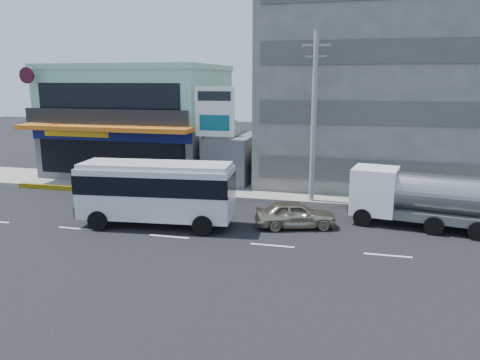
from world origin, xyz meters
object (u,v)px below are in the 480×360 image
shop_building (141,123)px  tanker_truck (420,197)px  minibus (156,189)px  billboard (215,118)px  satellite_dish (230,135)px  utility_pole_near (314,118)px  concrete_building (382,84)px  motorcycle_rider (139,192)px  sedan (295,214)px

shop_building → tanker_truck: bearing=-25.6°
minibus → tanker_truck: size_ratio=1.05×
billboard → satellite_dish: bearing=74.5°
shop_building → minibus: bearing=-61.5°
shop_building → billboard: bearing=-32.3°
utility_pole_near → shop_building: bearing=154.9°
utility_pole_near → billboard: bearing=164.5°
concrete_building → utility_pole_near: size_ratio=1.60×
minibus → motorcycle_rider: minibus is taller
billboard → utility_pole_near: bearing=-15.5°
billboard → tanker_truck: (12.19, -4.69, -3.38)m
billboard → motorcycle_rider: billboard is taller
tanker_truck → minibus: bearing=-166.9°
minibus → shop_building: bearing=118.5°
shop_building → sedan: size_ratio=3.07×
tanker_truck → concrete_building: bearing=99.1°
shop_building → utility_pole_near: bearing=-25.1°
minibus → motorcycle_rider: size_ratio=3.36×
shop_building → satellite_dish: shop_building is taller
satellite_dish → motorcycle_rider: (-4.00, -5.93, -2.79)m
shop_building → tanker_truck: size_ratio=1.64×
motorcycle_rider → utility_pole_near: bearing=13.1°
satellite_dish → sedan: size_ratio=0.37×
shop_building → concrete_building: bearing=3.4°
concrete_building → satellite_dish: 11.30m
shop_building → sedan: 17.84m
satellite_dish → utility_pole_near: (6.00, -3.60, 1.57)m
shop_building → billboard: (7.50, -4.75, 0.93)m
sedan → satellite_dish: bearing=17.8°
billboard → tanker_truck: size_ratio=0.91×
utility_pole_near → sedan: 6.34m
concrete_building → motorcycle_rider: 18.26m
shop_building → motorcycle_rider: shop_building is taller
satellite_dish → billboard: size_ratio=0.22×
billboard → minibus: size_ratio=0.86×
concrete_building → sedan: bearing=-109.9°
sedan → billboard: bearing=27.3°
concrete_building → minibus: (-11.26, -13.50, -5.06)m
utility_pole_near → minibus: size_ratio=1.25×
shop_building → sedan: bearing=-39.0°
sedan → tanker_truck: bearing=-92.3°
satellite_dish → utility_pole_near: size_ratio=0.15×
motorcycle_rider → minibus: bearing=-52.4°
shop_building → satellite_dish: bearing=-20.2°
concrete_building → motorcycle_rider: concrete_building is taller
sedan → utility_pole_near: bearing=-21.7°
satellite_dish → sedan: (5.63, -8.09, -2.89)m
billboard → utility_pole_near: (6.50, -1.80, 0.22)m
utility_pole_near → sedan: size_ratio=2.48×
satellite_dish → tanker_truck: (11.69, -6.49, -2.03)m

